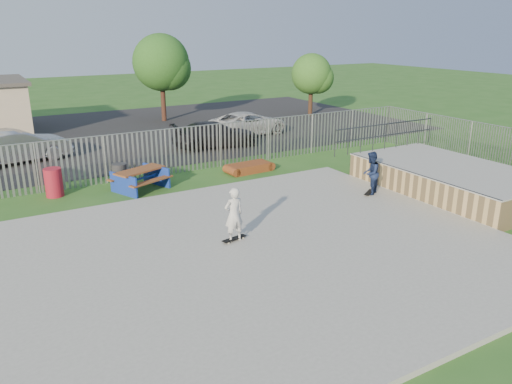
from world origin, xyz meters
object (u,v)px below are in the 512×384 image
trash_bin_red (54,182)px  car_dark (216,135)px  trash_bin_grey (120,176)px  tree_right (311,74)px  car_silver (17,146)px  skater_white (234,215)px  skater_navy (371,173)px  funbox (249,168)px  picnic_table (140,179)px  tree_mid (161,63)px  car_white (248,123)px

trash_bin_red → car_dark: (8.89, 4.37, 0.15)m
trash_bin_grey → tree_right: bearing=31.4°
car_silver → skater_white: bearing=-174.2°
trash_bin_grey → skater_navy: bearing=-37.8°
funbox → car_dark: bearing=77.1°
picnic_table → funbox: size_ratio=1.28×
funbox → car_silver: car_silver is taller
funbox → tree_right: 15.92m
picnic_table → tree_mid: (6.24, 14.30, 3.49)m
trash_bin_red → tree_mid: bearing=55.2°
car_white → skater_navy: skater_navy is taller
trash_bin_red → skater_white: 8.36m
trash_bin_red → tree_mid: size_ratio=0.19×
car_white → skater_navy: 12.52m
car_dark → skater_white: bearing=163.9°
picnic_table → funbox: (5.00, 0.14, -0.24)m
trash_bin_red → trash_bin_grey: bearing=-3.3°
tree_right → skater_white: (-15.55, -17.60, -2.01)m
car_silver → tree_mid: size_ratio=0.82×
tree_right → skater_white: tree_right is taller
picnic_table → skater_navy: size_ratio=1.51×
tree_mid → tree_right: bearing=-18.0°
car_silver → trash_bin_red: bearing=173.6°
trash_bin_grey → tree_mid: (6.84, 13.57, 3.43)m
car_silver → car_dark: (9.52, -1.72, -0.11)m
trash_bin_red → skater_navy: bearing=-31.0°
tree_right → car_white: bearing=-152.2°
trash_bin_grey → skater_navy: (7.76, -6.01, 0.48)m
funbox → skater_white: bearing=-126.4°
car_white → picnic_table: bearing=120.4°
skater_navy → trash_bin_red: bearing=-63.1°
car_silver → tree_mid: 12.74m
car_dark → skater_navy: skater_navy is taller
car_white → skater_white: (-8.15, -13.69, 0.26)m
skater_white → picnic_table: bearing=-85.6°
tree_right → skater_white: size_ratio=2.72×
tree_mid → skater_navy: (0.91, -19.58, -2.95)m
car_white → skater_navy: bearing=163.7°
picnic_table → skater_white: size_ratio=1.51×
car_silver → tree_right: tree_right is taller
trash_bin_red → car_white: bearing=27.6°
car_silver → car_dark: size_ratio=1.03×
car_white → tree_mid: 8.28m
car_white → tree_right: size_ratio=1.12×
trash_bin_grey → car_silver: car_silver is taller
trash_bin_red → tree_right: size_ratio=0.25×
car_white → tree_right: bearing=-70.6°
picnic_table → car_dark: (5.81, 5.24, 0.27)m
funbox → tree_right: tree_right is taller
funbox → tree_right: (11.27, 10.90, 2.79)m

